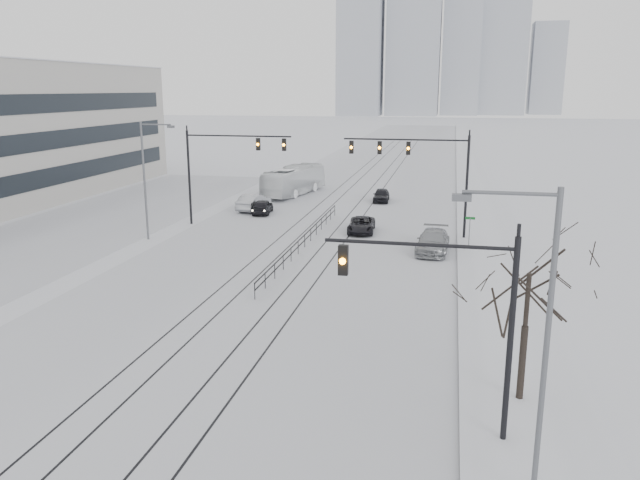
{
  "coord_description": "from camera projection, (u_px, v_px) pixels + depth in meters",
  "views": [
    {
      "loc": [
        10.31,
        -13.28,
        11.38
      ],
      "look_at": [
        3.35,
        19.62,
        3.2
      ],
      "focal_mm": 35.0,
      "sensor_mm": 36.0,
      "label": 1
    }
  ],
  "objects": [
    {
      "name": "sedan_sb_outer",
      "position": [
        254.0,
        202.0,
        59.74
      ],
      "size": [
        2.25,
        4.94,
        1.57
      ],
      "primitive_type": "imported",
      "rotation": [
        0.0,
        0.0,
        3.02
      ],
      "color": "#A9ABB1",
      "rests_on": "ground"
    },
    {
      "name": "road",
      "position": [
        363.0,
        186.0,
        74.42
      ],
      "size": [
        22.0,
        260.0,
        0.02
      ],
      "primitive_type": "cube",
      "color": "silver",
      "rests_on": "ground"
    },
    {
      "name": "traffic_mast_near",
      "position": [
        460.0,
        309.0,
        19.84
      ],
      "size": [
        6.1,
        0.37,
        7.0
      ],
      "color": "black",
      "rests_on": "ground"
    },
    {
      "name": "box_truck",
      "position": [
        294.0,
        181.0,
        68.35
      ],
      "size": [
        4.83,
        11.4,
        3.09
      ],
      "primitive_type": "imported",
      "rotation": [
        0.0,
        0.0,
        2.93
      ],
      "color": "white",
      "rests_on": "ground"
    },
    {
      "name": "bare_tree",
      "position": [
        528.0,
        287.0,
        22.22
      ],
      "size": [
        4.4,
        4.4,
        6.1
      ],
      "color": "black",
      "rests_on": "ground"
    },
    {
      "name": "tram_rails",
      "position": [
        331.0,
        220.0,
        55.4
      ],
      "size": [
        5.3,
        180.0,
        0.01
      ],
      "color": "black",
      "rests_on": "ground"
    },
    {
      "name": "sedan_sb_inner",
      "position": [
        262.0,
        207.0,
        58.08
      ],
      "size": [
        2.06,
        4.12,
        1.35
      ],
      "primitive_type": "imported",
      "rotation": [
        0.0,
        0.0,
        3.26
      ],
      "color": "black",
      "rests_on": "ground"
    },
    {
      "name": "curb",
      "position": [
        457.0,
        189.0,
        72.19
      ],
      "size": [
        0.1,
        260.0,
        0.12
      ],
      "primitive_type": "cube",
      "color": "gray",
      "rests_on": "ground"
    },
    {
      "name": "sedan_nb_far",
      "position": [
        381.0,
        195.0,
        64.28
      ],
      "size": [
        1.78,
        4.02,
        1.34
      ],
      "primitive_type": "imported",
      "rotation": [
        0.0,
        0.0,
        0.05
      ],
      "color": "black",
      "rests_on": "ground"
    },
    {
      "name": "sidewalk_east",
      "position": [
        479.0,
        190.0,
        71.69
      ],
      "size": [
        5.0,
        260.0,
        0.16
      ],
      "primitive_type": "cube",
      "color": "silver",
      "rests_on": "ground"
    },
    {
      "name": "sedan_nb_right",
      "position": [
        433.0,
        242.0,
        44.42
      ],
      "size": [
        2.44,
        5.41,
        1.54
      ],
      "primitive_type": "imported",
      "rotation": [
        0.0,
        0.0,
        -0.05
      ],
      "color": "gray",
      "rests_on": "ground"
    },
    {
      "name": "traffic_mast_ne",
      "position": [
        423.0,
        164.0,
        47.65
      ],
      "size": [
        9.6,
        0.37,
        8.0
      ],
      "color": "black",
      "rests_on": "ground"
    },
    {
      "name": "sedan_nb_front",
      "position": [
        361.0,
        225.0,
        50.5
      ],
      "size": [
        2.32,
        4.56,
        1.23
      ],
      "primitive_type": "imported",
      "rotation": [
        0.0,
        0.0,
        0.06
      ],
      "color": "black",
      "rests_on": "ground"
    },
    {
      "name": "median_fence",
      "position": [
        305.0,
        240.0,
        45.78
      ],
      "size": [
        0.06,
        24.0,
        1.0
      ],
      "color": "black",
      "rests_on": "ground"
    },
    {
      "name": "parking_strip",
      "position": [
        96.0,
        222.0,
        54.67
      ],
      "size": [
        14.0,
        60.0,
        0.03
      ],
      "primitive_type": "cube",
      "color": "silver",
      "rests_on": "ground"
    },
    {
      "name": "street_light_west",
      "position": [
        148.0,
        172.0,
        47.12
      ],
      "size": [
        2.73,
        0.25,
        9.0
      ],
      "color": "#595B60",
      "rests_on": "ground"
    },
    {
      "name": "skyline",
      "position": [
        445.0,
        43.0,
        269.25
      ],
      "size": [
        96.0,
        48.0,
        72.0
      ],
      "color": "#9FA4AF",
      "rests_on": "ground"
    },
    {
      "name": "traffic_mast_nw",
      "position": [
        222.0,
        160.0,
        52.0
      ],
      "size": [
        9.1,
        0.37,
        8.0
      ],
      "color": "black",
      "rests_on": "ground"
    },
    {
      "name": "street_light_east",
      "position": [
        536.0,
        329.0,
        16.45
      ],
      "size": [
        2.73,
        0.25,
        9.0
      ],
      "color": "#595B60",
      "rests_on": "ground"
    },
    {
      "name": "street_sign",
      "position": [
        470.0,
        228.0,
        45.05
      ],
      "size": [
        0.7,
        0.06,
        2.4
      ],
      "color": "#595B60",
      "rests_on": "ground"
    }
  ]
}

